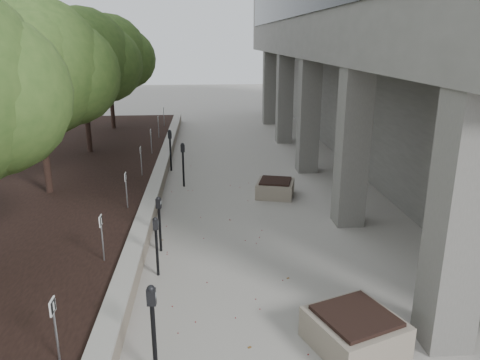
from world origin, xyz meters
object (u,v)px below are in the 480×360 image
parking_meter_1 (154,332)px  parking_meter_2 (157,247)px  crabapple_tree_5 (109,72)px  parking_meter_5 (170,150)px  parking_meter_3 (160,224)px  planter_front (355,330)px  crabapple_tree_3 (38,97)px  parking_meter_4 (183,165)px  planter_back (275,188)px  crabapple_tree_4 (83,81)px

parking_meter_1 → parking_meter_2: 2.97m
crabapple_tree_5 → parking_meter_5: size_ratio=3.57×
parking_meter_2 → parking_meter_3: bearing=85.7°
parking_meter_1 → planter_front: parking_meter_1 is taller
crabapple_tree_3 → parking_meter_4: size_ratio=3.71×
parking_meter_1 → planter_front: 3.10m
parking_meter_4 → parking_meter_5: (-0.54, 1.94, 0.03)m
parking_meter_3 → parking_meter_5: bearing=107.3°
parking_meter_4 → parking_meter_2: bearing=-105.0°
parking_meter_4 → planter_back: bearing=-34.4°
parking_meter_4 → planter_front: (2.99, -8.48, -0.44)m
crabapple_tree_3 → parking_meter_4: bearing=21.3°
parking_meter_3 → crabapple_tree_3: bearing=151.7°
crabapple_tree_4 → parking_meter_1: (3.74, -12.42, -2.39)m
crabapple_tree_5 → parking_meter_3: (3.46, -13.33, -2.46)m
parking_meter_1 → planter_back: 8.27m
crabapple_tree_3 → crabapple_tree_4: size_ratio=1.00×
parking_meter_3 → planter_front: size_ratio=1.05×
crabapple_tree_3 → parking_meter_5: bearing=46.4°
parking_meter_2 → planter_front: (3.28, -2.55, -0.34)m
crabapple_tree_4 → parking_meter_1: bearing=-73.2°
crabapple_tree_3 → planter_back: crabapple_tree_3 is taller
parking_meter_3 → planter_back: parking_meter_3 is taller
parking_meter_2 → parking_meter_1: bearing=-91.7°
crabapple_tree_4 → crabapple_tree_5: size_ratio=1.00×
crabapple_tree_3 → crabapple_tree_5: 10.00m
parking_meter_1 → parking_meter_2: size_ratio=1.15×
crabapple_tree_3 → crabapple_tree_4: same height
crabapple_tree_3 → parking_meter_3: (3.46, -3.33, -2.46)m
parking_meter_5 → planter_back: size_ratio=1.40×
parking_meter_1 → parking_meter_5: 10.84m
parking_meter_2 → parking_meter_5: size_ratio=0.84×
crabapple_tree_4 → parking_meter_4: 5.70m
crabapple_tree_4 → parking_meter_1: crabapple_tree_4 is taller
crabapple_tree_4 → parking_meter_3: crabapple_tree_4 is taller
parking_meter_2 → parking_meter_4: 5.94m
crabapple_tree_4 → planter_back: crabapple_tree_4 is taller
parking_meter_2 → parking_meter_4: size_ratio=0.87×
crabapple_tree_3 → parking_meter_3: size_ratio=4.13×
crabapple_tree_4 → crabapple_tree_3: bearing=-90.0°
crabapple_tree_4 → planter_back: 8.62m
crabapple_tree_4 → crabapple_tree_5: (0.00, 5.00, 0.00)m
crabapple_tree_4 → parking_meter_5: bearing=-26.0°
parking_meter_3 → crabapple_tree_5: bearing=120.1°
parking_meter_2 → planter_back: 5.72m
crabapple_tree_3 → parking_meter_2: (3.50, -4.45, -2.48)m
planter_front → parking_meter_4: bearing=109.4°
crabapple_tree_5 → parking_meter_4: size_ratio=3.71×
parking_meter_1 → parking_meter_4: (0.05, 8.89, 0.00)m
crabapple_tree_3 → parking_meter_2: size_ratio=4.27×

